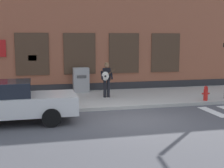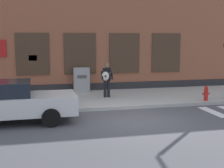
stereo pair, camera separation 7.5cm
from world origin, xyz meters
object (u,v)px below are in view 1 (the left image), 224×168
(fire_hydrant, at_px, (206,93))
(red_car, at_px, (11,102))
(utility_box, at_px, (81,80))
(busker, at_px, (106,78))

(fire_hydrant, bearing_deg, red_car, -170.27)
(fire_hydrant, bearing_deg, utility_box, 144.94)
(busker, bearing_deg, red_car, -141.80)
(busker, distance_m, utility_box, 2.18)
(red_car, relative_size, fire_hydrant, 6.61)
(red_car, height_order, fire_hydrant, red_car)
(red_car, distance_m, utility_box, 6.21)
(red_car, distance_m, fire_hydrant, 8.80)
(busker, relative_size, fire_hydrant, 2.47)
(utility_box, distance_m, fire_hydrant, 6.61)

